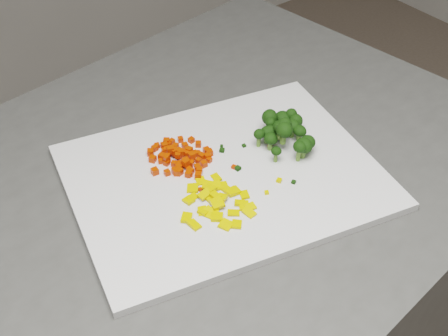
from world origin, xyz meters
TOP-DOWN VIEW (x-y plane):
  - cutting_board at (-0.20, 0.27)m, footprint 0.47×0.40m
  - carrot_pile at (-0.23, 0.33)m, footprint 0.09×0.09m
  - pepper_pile at (-0.24, 0.24)m, footprint 0.11×0.11m
  - broccoli_pile at (-0.10, 0.28)m, footprint 0.11×0.11m
  - carrot_cube_0 at (-0.25, 0.34)m, footprint 0.01×0.01m
  - carrot_cube_1 at (-0.22, 0.38)m, footprint 0.01×0.01m
  - carrot_cube_2 at (-0.24, 0.30)m, footprint 0.01×0.01m
  - carrot_cube_3 at (-0.20, 0.33)m, footprint 0.01×0.01m
  - carrot_cube_4 at (-0.25, 0.34)m, footprint 0.01×0.01m
  - carrot_cube_5 at (-0.22, 0.32)m, footprint 0.01×0.01m
  - carrot_cube_6 at (-0.23, 0.37)m, footprint 0.01×0.01m
  - carrot_cube_7 at (-0.23, 0.35)m, footprint 0.01×0.01m
  - carrot_cube_8 at (-0.24, 0.33)m, footprint 0.01×0.01m
  - carrot_cube_9 at (-0.23, 0.34)m, footprint 0.01×0.01m
  - carrot_cube_10 at (-0.20, 0.31)m, footprint 0.01×0.01m
  - carrot_cube_11 at (-0.23, 0.36)m, footprint 0.01×0.01m
  - carrot_cube_12 at (-0.22, 0.33)m, footprint 0.01×0.01m
  - carrot_cube_13 at (-0.19, 0.36)m, footprint 0.01×0.01m
  - carrot_cube_14 at (-0.25, 0.37)m, footprint 0.01×0.01m
  - carrot_cube_15 at (-0.27, 0.33)m, footprint 0.01×0.01m
  - carrot_cube_16 at (-0.21, 0.35)m, footprint 0.01×0.01m
  - carrot_cube_17 at (-0.24, 0.38)m, footprint 0.01×0.01m
  - carrot_cube_18 at (-0.22, 0.34)m, footprint 0.01×0.01m
  - carrot_cube_19 at (-0.19, 0.31)m, footprint 0.01×0.01m
  - carrot_cube_20 at (-0.23, 0.31)m, footprint 0.01×0.01m
  - carrot_cube_21 at (-0.21, 0.33)m, footprint 0.01×0.01m
  - carrot_cube_22 at (-0.21, 0.33)m, footprint 0.01×0.01m
  - carrot_cube_23 at (-0.19, 0.33)m, footprint 0.01×0.01m
  - carrot_cube_24 at (-0.22, 0.32)m, footprint 0.01×0.01m
  - carrot_cube_25 at (-0.23, 0.32)m, footprint 0.01×0.01m
  - carrot_cube_26 at (-0.21, 0.31)m, footprint 0.01×0.01m
  - carrot_cube_27 at (-0.25, 0.35)m, footprint 0.01×0.01m
  - carrot_cube_28 at (-0.23, 0.33)m, footprint 0.01×0.01m
  - carrot_cube_29 at (-0.23, 0.31)m, footprint 0.01×0.01m
  - carrot_cube_30 at (-0.22, 0.36)m, footprint 0.01×0.01m
  - carrot_cube_31 at (-0.22, 0.33)m, footprint 0.01×0.01m
  - carrot_cube_32 at (-0.21, 0.30)m, footprint 0.01×0.01m
  - carrot_cube_33 at (-0.23, 0.34)m, footprint 0.01×0.01m
  - carrot_cube_34 at (-0.26, 0.32)m, footprint 0.01×0.01m
  - carrot_cube_35 at (-0.22, 0.30)m, footprint 0.01×0.01m
  - carrot_cube_36 at (-0.20, 0.33)m, footprint 0.01×0.01m
  - carrot_cube_37 at (-0.22, 0.37)m, footprint 0.01×0.01m
  - carrot_cube_38 at (-0.20, 0.32)m, footprint 0.01×0.01m
  - carrot_cube_39 at (-0.25, 0.31)m, footprint 0.01×0.01m
  - carrot_cube_40 at (-0.25, 0.32)m, footprint 0.01×0.01m
  - carrot_cube_41 at (-0.23, 0.29)m, footprint 0.01×0.01m
  - carrot_cube_42 at (-0.24, 0.34)m, footprint 0.01×0.01m
  - carrot_cube_43 at (-0.24, 0.32)m, footprint 0.01×0.01m
  - carrot_cube_44 at (-0.22, 0.37)m, footprint 0.01×0.01m
  - carrot_cube_45 at (-0.25, 0.35)m, footprint 0.01×0.01m
  - carrot_cube_46 at (-0.20, 0.31)m, footprint 0.01×0.01m
  - carrot_cube_47 at (-0.24, 0.32)m, footprint 0.01×0.01m
  - carrot_cube_48 at (-0.20, 0.37)m, footprint 0.01×0.01m
  - carrot_cube_49 at (-0.23, 0.35)m, footprint 0.01×0.01m
  - carrot_cube_50 at (-0.25, 0.32)m, footprint 0.01×0.01m
  - carrot_cube_51 at (-0.24, 0.36)m, footprint 0.01×0.01m
  - carrot_cube_52 at (-0.22, 0.30)m, footprint 0.01×0.01m
  - carrot_cube_53 at (-0.24, 0.30)m, footprint 0.01×0.01m
  - carrot_cube_54 at (-0.23, 0.30)m, footprint 0.01×0.01m
  - carrot_cube_55 at (-0.26, 0.36)m, footprint 0.01×0.01m
  - carrot_cube_56 at (-0.24, 0.31)m, footprint 0.01×0.01m
  - carrot_cube_57 at (-0.21, 0.33)m, footprint 0.01×0.01m
  - carrot_cube_58 at (-0.20, 0.33)m, footprint 0.01×0.01m
  - carrot_cube_59 at (-0.26, 0.36)m, footprint 0.01×0.01m
  - carrot_cube_60 at (-0.24, 0.34)m, footprint 0.01×0.01m
  - carrot_cube_61 at (-0.24, 0.37)m, footprint 0.01×0.01m
  - carrot_cube_62 at (-0.19, 0.33)m, footprint 0.01×0.01m
  - carrot_cube_63 at (-0.21, 0.33)m, footprint 0.01×0.01m
  - carrot_cube_64 at (-0.23, 0.31)m, footprint 0.01×0.01m
  - carrot_cube_65 at (-0.19, 0.34)m, footprint 0.01×0.01m
  - carrot_cube_66 at (-0.27, 0.33)m, footprint 0.01×0.01m
  - carrot_cube_67 at (-0.22, 0.35)m, footprint 0.01×0.01m
  - carrot_cube_68 at (-0.23, 0.37)m, footprint 0.01×0.01m
  - carrot_cube_69 at (-0.24, 0.36)m, footprint 0.01×0.01m
  - carrot_cube_70 at (-0.22, 0.34)m, footprint 0.01×0.01m
  - carrot_cube_71 at (-0.19, 0.32)m, footprint 0.01×0.01m
  - carrot_cube_72 at (-0.23, 0.32)m, footprint 0.01×0.01m
  - carrot_cube_73 at (-0.20, 0.33)m, footprint 0.01×0.01m
  - carrot_cube_74 at (-0.23, 0.35)m, footprint 0.01×0.01m
  - carrot_cube_75 at (-0.23, 0.35)m, footprint 0.01×0.01m
  - carrot_cube_76 at (-0.23, 0.36)m, footprint 0.01×0.01m
  - pepper_chunk_0 at (-0.22, 0.19)m, footprint 0.01×0.02m
  - pepper_chunk_1 at (-0.26, 0.26)m, footprint 0.02×0.01m
  - pepper_chunk_2 at (-0.26, 0.23)m, footprint 0.02×0.02m
  - pepper_chunk_3 at (-0.23, 0.21)m, footprint 0.02×0.02m
  - pepper_chunk_4 at (-0.22, 0.26)m, footprint 0.02×0.02m
  - pepper_chunk_5 at (-0.21, 0.26)m, footprint 0.02×0.02m
  - pepper_chunk_6 at (-0.24, 0.25)m, footprint 0.02×0.02m
  - pepper_chunk_7 at (-0.21, 0.27)m, footprint 0.01×0.02m
  - pepper_chunk_8 at (-0.24, 0.24)m, footprint 0.01×0.01m
  - pepper_chunk_9 at (-0.25, 0.19)m, footprint 0.02×0.02m
  - pepper_chunk_10 at (-0.21, 0.24)m, footprint 0.02×0.01m
  - pepper_chunk_11 at (-0.24, 0.23)m, footprint 0.02×0.02m
  - pepper_chunk_12 at (-0.21, 0.24)m, footprint 0.01×0.01m
  - pepper_chunk_13 at (-0.24, 0.25)m, footprint 0.02×0.01m
  - pepper_chunk_14 at (-0.23, 0.23)m, footprint 0.02×0.02m
  - pepper_chunk_15 at (-0.26, 0.23)m, footprint 0.02×0.02m
  - pepper_chunk_16 at (-0.21, 0.24)m, footprint 0.02×0.02m
  - pepper_chunk_17 at (-0.20, 0.22)m, footprint 0.02×0.02m
  - pepper_chunk_18 at (-0.21, 0.20)m, footprint 0.02×0.01m
  - pepper_chunk_19 at (-0.27, 0.26)m, footprint 0.01×0.02m
  - pepper_chunk_20 at (-0.28, 0.22)m, footprint 0.01×0.02m
  - pepper_chunk_21 at (-0.26, 0.23)m, footprint 0.02×0.02m
  - pepper_chunk_22 at (-0.23, 0.27)m, footprint 0.02×0.02m
  - pepper_chunk_23 at (-0.23, 0.26)m, footprint 0.01×0.02m
  - pepper_chunk_24 at (-0.29, 0.23)m, footprint 0.02×0.02m
  - pepper_chunk_25 at (-0.24, 0.24)m, footprint 0.01×0.01m
  - pepper_chunk_26 at (-0.21, 0.21)m, footprint 0.02×0.02m
  - pepper_chunk_27 at (-0.25, 0.21)m, footprint 0.02×0.02m
  - pepper_chunk_28 at (-0.23, 0.28)m, footprint 0.02×0.02m
  - pepper_chunk_29 at (-0.26, 0.22)m, footprint 0.02×0.02m
  - pepper_chunk_30 at (-0.24, 0.19)m, footprint 0.02×0.02m
  - pepper_chunk_31 at (-0.25, 0.27)m, footprint 0.02×0.02m
  - pepper_chunk_32 at (-0.21, 0.21)m, footprint 0.02×0.02m
  - broccoli_floret_0 at (-0.11, 0.29)m, footprint 0.03×0.03m
  - broccoli_floret_1 at (-0.10, 0.23)m, footprint 0.02×0.02m
  - broccoli_floret_2 at (-0.11, 0.28)m, footprint 0.03×0.03m
  - broccoli_floret_3 at (-0.05, 0.30)m, footprint 0.02×0.02m
  - broccoli_floret_4 at (-0.07, 0.27)m, footprint 0.03×0.03m
  - broccoli_floret_5 at (-0.10, 0.29)m, footprint 0.02×0.02m
  - broccoli_floret_6 at (-0.07, 0.24)m, footprint 0.03×0.03m
  - broccoli_floret_7 at (-0.09, 0.24)m, footprint 0.03×0.03m
  - broccoli_floret_8 at (-0.10, 0.26)m, footprint 0.03×0.03m
  - broccoli_floret_9 at (-0.05, 0.29)m, footprint 0.03×0.03m
  - broccoli_floret_10 at (-0.06, 0.31)m, footprint 0.03×0.03m
  - broccoli_floret_11 at (-0.07, 0.28)m, footprint 0.03×0.03m
  - broccoli_floret_12 at (-0.09, 0.30)m, footprint 0.02×0.02m
  - broccoli_floret_13 at (-0.12, 0.29)m, footprint 0.02×0.02m
  - broccoli_floret_14 at (-0.08, 0.29)m, footprint 0.03×0.03m
  - broccoli_floret_15 at (-0.12, 0.25)m, footprint 0.02×0.02m
  - broccoli_floret_16 at (-0.08, 0.31)m, footprint 0.03×0.03m
  - broccoli_floret_17 at (-0.09, 0.28)m, footprint 0.02×0.02m
  - broccoli_floret_18 at (-0.09, 0.28)m, footprint 0.03×0.03m
  - stray_bit_0 at (-0.18, 0.27)m, footprint 0.01×0.01m
  - stray_bit_1 at (-0.18, 0.28)m, footprint 0.01×0.01m
  - stray_bit_2 at (-0.11, 0.28)m, footprint 0.01×0.01m
  - stray_bit_3 at (-0.17, 0.21)m, footprint 0.01×0.01m
  - stray_bit_4 at (-0.13, 0.20)m, footprint 0.01×0.01m
  - stray_bit_5 at (-0.17, 0.31)m, footprint 0.01×0.01m
  - stray_bit_6 at (-0.14, 0.30)m, footprint 0.01×0.01m
  - stray_bit_7 at (-0.16, 0.32)m, footprint 0.01×0.01m
  - stray_bit_8 at (-0.15, 0.22)m, footprint 0.01×0.01m
  - stray_bit_9 at (-0.24, 0.27)m, footprint 0.01×0.01m

SIDE VIEW (x-z plane):
  - cutting_board at x=-0.20m, z-range 0.90..0.91m
  - pepper_chunk_3 at x=-0.23m, z-range 0.91..0.91m
  - stray_bit_7 at x=-0.16m, z-range 0.91..0.91m
  - pepper_chunk_21 at x=-0.26m, z-range 0.91..0.92m
  - pepper_chunk_7 at x=-0.21m, z-range 0.91..0.92m
  - pepper_chunk_17 at x=-0.20m, z-range 0.91..0.91m
  - pepper_chunk_1 at x=-0.26m, z-range 0.91..0.92m
  - pepper_chunk_5 at x=-0.21m, z-range 0.91..0.92m
  - pepper_chunk_30 at x=-0.24m, z-range 0.91..0.92m
  - pepper_chunk_29 at x=-0.26m, z-range 0.91..0.92m
  - pepper_chunk_28 at x=-0.23m, z-range 0.91..0.92m
  - pepper_chunk_9 at x=-0.25m, z-range 0.91..0.92m
  - pepper_chunk_10 at x=-0.21m, z-range 0.91..0.91m
  - pepper_chunk_2 at x=-0.26m, z-range 0.91..0.92m
  - stray_bit_9 at x=-0.24m, z-range 0.91..0.91m
  - stray_bit_6 at x=-0.14m, z-range 0.91..0.91m
  - pepper_chunk_22 at x=-0.23m, z-range 0.91..0.92m
  - pepper_chunk_12 at x=-0.21m, z-range 0.91..0.92m
  - pepper_chunk_31 at x=-0.25m, z-range 0.91..0.92m
  - pepper_chunk_32 at x=-0.21m, z-range 0.91..0.92m
  - stray_bit_4 at x=-0.13m, z-range 0.91..0.91m
  - stray_bit_2 at x=-0.11m, z-range 0.91..0.91m
  - pepper_chunk_19 at x=-0.27m, z-range 0.91..0.92m
  - stray_bit_3 at x=-0.17m, z-range 0.91..0.91m
  - pepper_chunk_15 at x=-0.26m, z-range 0.91..0.92m
  - pepper_chunk_20 at x=-0.28m, z-range 0.91..0.92m
  - pepper_chunk_4 at x=-0.22m, z-range 0.91..0.92m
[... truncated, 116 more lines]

